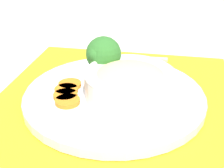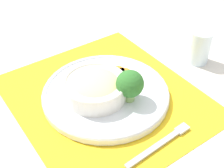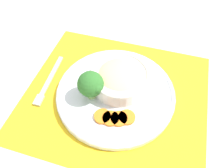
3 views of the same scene
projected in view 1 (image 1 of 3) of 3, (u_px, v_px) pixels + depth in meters
The scene contains 10 objects.
ground_plane at pixel (114, 103), 0.56m from camera, with size 4.00×4.00×0.00m, color beige.
placemat at pixel (114, 102), 0.56m from camera, with size 0.54×0.49×0.00m.
plate at pixel (114, 95), 0.56m from camera, with size 0.32×0.32×0.02m.
bowl at pixel (130, 80), 0.54m from camera, with size 0.16×0.16×0.06m.
broccoli_floret at pixel (103, 55), 0.59m from camera, with size 0.07×0.07×0.08m.
carrot_slice_near at pixel (69, 85), 0.57m from camera, with size 0.04×0.04×0.01m.
carrot_slice_middle at pixel (66, 90), 0.56m from camera, with size 0.04×0.04×0.01m.
carrot_slice_far at pixel (65, 96), 0.54m from camera, with size 0.04×0.04×0.01m.
carrot_slice_extra at pixel (67, 101), 0.52m from camera, with size 0.04×0.04×0.01m.
fork at pixel (120, 57), 0.74m from camera, with size 0.05×0.18×0.01m.
Camera 1 is at (-0.46, -0.14, 0.29)m, focal length 50.00 mm.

